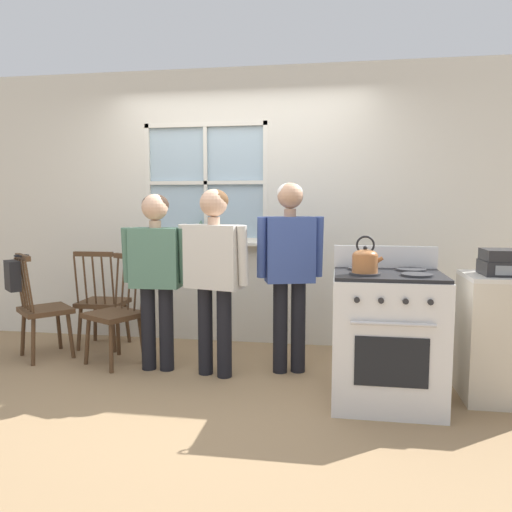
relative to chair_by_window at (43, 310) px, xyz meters
The scene contains 14 objects.
ground_plane 1.84m from the chair_by_window, 19.02° to the right, with size 16.00×16.00×0.00m, color #937551.
wall_back 2.10m from the chair_by_window, 25.59° to the left, with size 6.40×0.16×2.70m.
chair_by_window is the anchor object (origin of this frame).
chair_near_wall 0.72m from the chair_by_window, ahead, with size 0.56×0.55×0.95m.
chair_center_cluster 0.54m from the chair_by_window, 46.05° to the left, with size 0.42×0.41×0.95m.
person_elderly_left 1.24m from the chair_by_window, ahead, with size 0.56×0.23×1.47m.
person_teen_center 1.73m from the chair_by_window, ahead, with size 0.61×0.32×1.51m.
person_adult_right 2.29m from the chair_by_window, ahead, with size 0.55×0.31×1.56m.
stove 3.02m from the chair_by_window, 10.76° to the right, with size 0.74×0.68×1.08m.
kettle 2.94m from the chair_by_window, 13.95° to the right, with size 0.21×0.17×0.25m.
potted_plant 1.61m from the chair_by_window, 29.71° to the left, with size 0.11×0.11×0.23m.
handbag 0.42m from the chair_by_window, 132.34° to the right, with size 0.25×0.25×0.31m.
side_counter 3.80m from the chair_by_window, ahead, with size 0.55×0.50×0.90m.
stereo 3.84m from the chair_by_window, ahead, with size 0.34×0.29×0.18m.
Camera 1 is at (0.93, -3.48, 1.40)m, focal length 35.00 mm.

